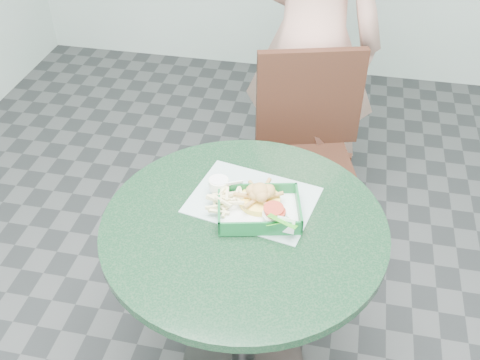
% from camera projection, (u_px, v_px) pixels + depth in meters
% --- Properties ---
extents(cafe_table, '(0.90, 0.90, 0.75)m').
position_uv_depth(cafe_table, '(244.00, 264.00, 1.86)').
color(cafe_table, '#373738').
rests_on(cafe_table, floor).
extents(dining_chair, '(0.47, 0.47, 0.93)m').
position_uv_depth(dining_chair, '(304.00, 145.00, 2.47)').
color(dining_chair, black).
rests_on(dining_chair, floor).
extents(diner_person, '(0.78, 0.56, 2.01)m').
position_uv_depth(diner_person, '(314.00, 13.00, 2.42)').
color(diner_person, '#E5A794').
rests_on(diner_person, floor).
extents(placemat, '(0.44, 0.37, 0.00)m').
position_uv_depth(placemat, '(253.00, 204.00, 1.84)').
color(placemat, '#9AB6B3').
rests_on(placemat, cafe_table).
extents(food_basket, '(0.26, 0.19, 0.05)m').
position_uv_depth(food_basket, '(259.00, 216.00, 1.77)').
color(food_basket, '#125D2B').
rests_on(food_basket, placemat).
extents(crab_sandwich, '(0.13, 0.13, 0.08)m').
position_uv_depth(crab_sandwich, '(263.00, 200.00, 1.78)').
color(crab_sandwich, '#F5C84B').
rests_on(crab_sandwich, food_basket).
extents(fries_pile, '(0.15, 0.15, 0.04)m').
position_uv_depth(fries_pile, '(230.00, 199.00, 1.80)').
color(fries_pile, beige).
rests_on(fries_pile, food_basket).
extents(sauce_ramekin, '(0.06, 0.06, 0.04)m').
position_uv_depth(sauce_ramekin, '(227.00, 183.00, 1.84)').
color(sauce_ramekin, white).
rests_on(sauce_ramekin, food_basket).
extents(garnish_cup, '(0.11, 0.11, 0.04)m').
position_uv_depth(garnish_cup, '(273.00, 223.00, 1.71)').
color(garnish_cup, silver).
rests_on(garnish_cup, food_basket).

